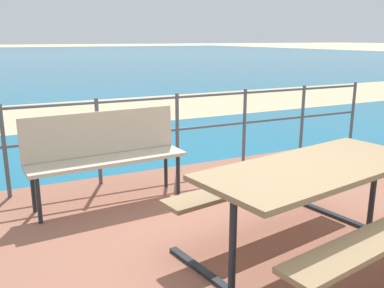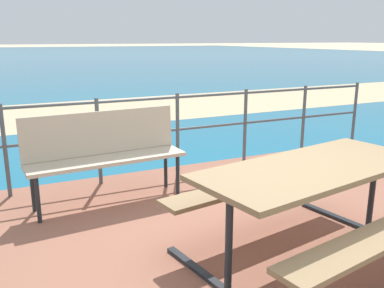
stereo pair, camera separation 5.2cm
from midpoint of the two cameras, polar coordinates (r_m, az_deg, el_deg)
name	(u,v)px [view 2 (the right image)]	position (r m, az deg, el deg)	size (l,w,h in m)	color
ground_plane	(298,266)	(3.45, 14.77, -15.93)	(240.00, 240.00, 0.00)	beige
patio_paving	(298,263)	(3.44, 14.81, -15.50)	(6.40, 5.20, 0.06)	#935B47
sea_water	(18,57)	(42.33, -22.72, 10.98)	(90.00, 90.00, 0.01)	#196B8E
beach_strip	(92,112)	(10.21, -13.47, 4.35)	(54.00, 3.73, 0.01)	tan
picnic_table	(313,187)	(3.21, 16.72, -5.71)	(2.07, 1.73, 0.76)	#8C704C
park_bench	(105,148)	(4.32, -11.60, -0.58)	(1.62, 0.52, 0.93)	#BCAD93
railing_fence	(177,124)	(5.13, -1.72, 2.74)	(5.94, 0.04, 1.01)	#4C5156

